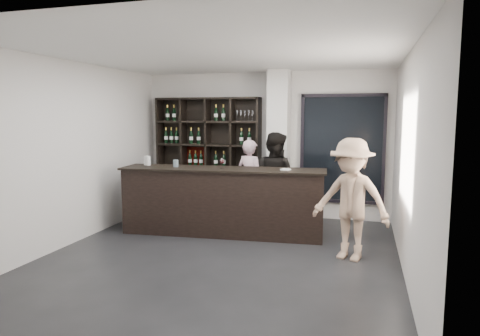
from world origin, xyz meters
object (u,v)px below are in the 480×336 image
(wine_shelf, at_px, (208,156))
(taster_black, at_px, (274,180))
(tasting_counter, at_px, (222,201))
(taster_pink, at_px, (250,180))
(customer, at_px, (351,199))

(wine_shelf, xyz_separation_m, taster_black, (1.55, -0.69, -0.33))
(taster_black, bearing_deg, wine_shelf, -1.59)
(tasting_counter, distance_m, taster_pink, 1.14)
(wine_shelf, distance_m, taster_pink, 1.14)
(tasting_counter, bearing_deg, customer, -22.89)
(tasting_counter, height_order, taster_pink, taster_pink)
(taster_pink, bearing_deg, customer, 158.32)
(taster_pink, bearing_deg, wine_shelf, 0.85)
(customer, bearing_deg, taster_pink, 157.00)
(tasting_counter, xyz_separation_m, customer, (2.15, -0.70, 0.29))
(taster_black, relative_size, customer, 1.00)
(tasting_counter, bearing_deg, taster_black, 41.27)
(wine_shelf, bearing_deg, taster_pink, -20.15)
(taster_pink, xyz_separation_m, taster_black, (0.55, -0.32, 0.08))
(tasting_counter, distance_m, customer, 2.28)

